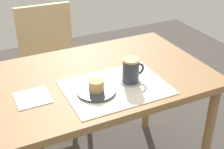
{
  "coord_description": "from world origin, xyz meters",
  "views": [
    {
      "loc": [
        -0.51,
        -1.27,
        1.5
      ],
      "look_at": [
        0.05,
        -0.11,
        0.78
      ],
      "focal_mm": 50.0,
      "sensor_mm": 36.0,
      "label": 1
    }
  ],
  "objects_px": {
    "dining_table": "(93,90)",
    "coffee_mug": "(131,70)",
    "wooden_chair": "(52,64)",
    "pastry": "(96,85)",
    "pastry_plate": "(96,91)"
  },
  "relations": [
    {
      "from": "wooden_chair",
      "to": "pastry",
      "type": "distance_m",
      "value": 0.9
    },
    {
      "from": "wooden_chair",
      "to": "pastry_plate",
      "type": "relative_size",
      "value": 4.97
    },
    {
      "from": "wooden_chair",
      "to": "pastry",
      "type": "height_order",
      "value": "wooden_chair"
    },
    {
      "from": "pastry_plate",
      "to": "coffee_mug",
      "type": "bearing_deg",
      "value": 4.47
    },
    {
      "from": "wooden_chair",
      "to": "coffee_mug",
      "type": "relative_size",
      "value": 7.42
    },
    {
      "from": "pastry_plate",
      "to": "coffee_mug",
      "type": "height_order",
      "value": "coffee_mug"
    },
    {
      "from": "wooden_chair",
      "to": "pastry",
      "type": "xyz_separation_m",
      "value": [
        -0.01,
        -0.85,
        0.29
      ]
    },
    {
      "from": "coffee_mug",
      "to": "pastry_plate",
      "type": "bearing_deg",
      "value": -175.53
    },
    {
      "from": "dining_table",
      "to": "coffee_mug",
      "type": "distance_m",
      "value": 0.25
    },
    {
      "from": "dining_table",
      "to": "coffee_mug",
      "type": "height_order",
      "value": "coffee_mug"
    },
    {
      "from": "dining_table",
      "to": "pastry",
      "type": "relative_size",
      "value": 17.34
    },
    {
      "from": "coffee_mug",
      "to": "dining_table",
      "type": "bearing_deg",
      "value": 134.32
    },
    {
      "from": "dining_table",
      "to": "pastry",
      "type": "xyz_separation_m",
      "value": [
        -0.05,
        -0.16,
        0.13
      ]
    },
    {
      "from": "pastry_plate",
      "to": "pastry",
      "type": "xyz_separation_m",
      "value": [
        0.0,
        0.0,
        0.03
      ]
    },
    {
      "from": "dining_table",
      "to": "pastry",
      "type": "distance_m",
      "value": 0.21
    }
  ]
}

